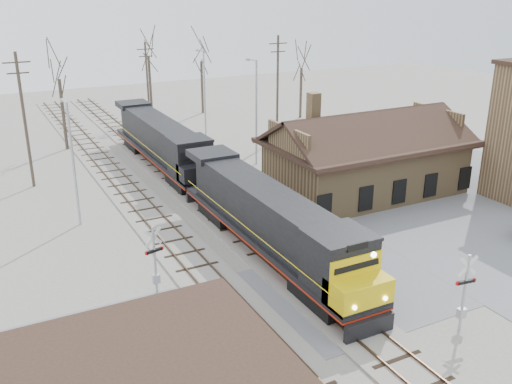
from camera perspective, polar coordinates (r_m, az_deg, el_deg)
ground at (r=30.48m, az=6.47°, el=-10.50°), size 140.00×140.00×0.00m
road at (r=30.47m, az=6.47°, el=-10.47°), size 60.00×9.00×0.03m
parking_lot at (r=44.50m, az=23.18°, el=-1.85°), size 22.00×26.00×0.03m
track_main at (r=42.41m, az=-4.78°, el=-1.20°), size 3.40×90.00×0.24m
track_siding at (r=41.03m, az=-10.58°, el=-2.24°), size 3.40×90.00×0.24m
depot at (r=44.99m, az=10.89°, el=2.93°), size 15.20×9.31×7.90m
locomotive_lead at (r=33.35m, az=1.72°, el=-3.14°), size 2.92×19.58×4.35m
locomotive_trailing at (r=50.67m, az=-9.29°, el=4.83°), size 2.92×19.58×4.11m
crossbuck_near at (r=28.60m, az=20.08°, el=-9.65°), size 1.12×0.29×3.93m
crossbuck_far at (r=30.31m, az=-10.06°, el=-6.96°), size 1.09×0.35×3.85m
streetlight_a at (r=39.31m, az=-17.89°, el=3.33°), size 0.25×2.04×8.41m
streetlight_b at (r=50.71m, az=-0.04°, el=8.50°), size 0.25×2.04×9.31m
streetlight_c at (r=59.06m, az=-5.21°, el=10.04°), size 0.25×2.04×9.20m
utility_pole_a at (r=48.04m, az=-22.14°, el=6.80°), size 2.00×0.24×10.67m
utility_pole_b at (r=68.52m, az=-10.81°, el=10.89°), size 2.00×0.24×9.16m
utility_pole_c at (r=59.07m, az=2.17°, el=10.50°), size 2.00×0.24×10.61m
tree_b at (r=58.02m, az=-19.22°, el=11.71°), size 4.59×4.59×11.24m
tree_c at (r=70.56m, az=-10.78°, el=14.22°), size 4.89×4.89×11.97m
tree_d at (r=71.89m, az=-5.53°, el=13.72°), size 4.28×4.28×10.48m
tree_e at (r=69.22m, az=4.59°, el=13.04°), size 3.97×3.97×9.72m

